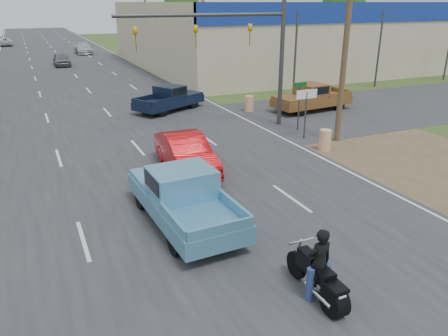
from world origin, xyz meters
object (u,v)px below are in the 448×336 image
rider (319,266)px  distant_car_white (5,42)px  red_convertible (186,154)px  motorcycle (319,281)px  navy_pickup (170,98)px  distant_car_silver (83,48)px  brown_pickup (310,97)px  distant_car_grey (61,59)px  blue_pickup (182,195)px

rider → distant_car_white: rider is taller
red_convertible → motorcycle: size_ratio=1.99×
red_convertible → navy_pickup: bearing=77.9°
red_convertible → distant_car_white: red_convertible is taller
distant_car_white → navy_pickup: bearing=99.7°
navy_pickup → distant_car_silver: navy_pickup is taller
distant_car_white → rider: bearing=94.6°
motorcycle → brown_pickup: brown_pickup is taller
motorcycle → distant_car_grey: size_ratio=0.56×
motorcycle → distant_car_white: (-7.59, 73.72, 0.12)m
red_convertible → rider: rider is taller
red_convertible → distant_car_silver: (2.24, 47.34, -0.03)m
motorcycle → rider: bearing=90.0°
navy_pickup → brown_pickup: bearing=37.1°
red_convertible → distant_car_silver: size_ratio=0.91×
red_convertible → navy_pickup: navy_pickup is taller
navy_pickup → distant_car_white: (-10.39, 53.81, -0.17)m
blue_pickup → brown_pickup: 16.72m
distant_car_silver → motorcycle: bearing=-93.8°
rider → blue_pickup: blue_pickup is taller
brown_pickup → rider: bearing=139.8°
brown_pickup → distant_car_grey: bearing=17.6°
brown_pickup → red_convertible: bearing=116.3°
red_convertible → blue_pickup: (-1.63, -4.19, 0.15)m
brown_pickup → distant_car_silver: brown_pickup is taller
blue_pickup → distant_car_silver: size_ratio=1.10×
brown_pickup → distant_car_grey: (-12.55, 28.99, -0.17)m
distant_car_silver → distant_car_white: (-9.87, 17.14, -0.09)m
motorcycle → navy_pickup: bearing=82.8°
distant_car_silver → distant_car_grey: bearing=-110.1°
blue_pickup → red_convertible: bearing=66.4°
brown_pickup → navy_pickup: bearing=59.1°
red_convertible → motorcycle: (-0.04, -9.25, -0.23)m
blue_pickup → distant_car_grey: size_ratio=1.33×
rider → navy_pickup: (2.79, 19.84, -0.06)m
blue_pickup → brown_pickup: size_ratio=1.02×
rider → distant_car_white: 74.05m
rider → brown_pickup: size_ratio=0.32×
blue_pickup → distant_car_silver: 51.67m
blue_pickup → distant_car_silver: blue_pickup is taller
blue_pickup → brown_pickup: bearing=39.1°
brown_pickup → motorcycle: bearing=139.9°
blue_pickup → navy_pickup: 15.48m
rider → distant_car_silver: size_ratio=0.35×
rider → distant_car_grey: (-1.59, 45.02, -0.16)m
rider → distant_car_silver: bearing=-91.5°
navy_pickup → brown_pickup: brown_pickup is taller
distant_car_white → motorcycle: bearing=94.6°
navy_pickup → red_convertible: bearing=-42.4°
distant_car_grey → distant_car_white: 29.26m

